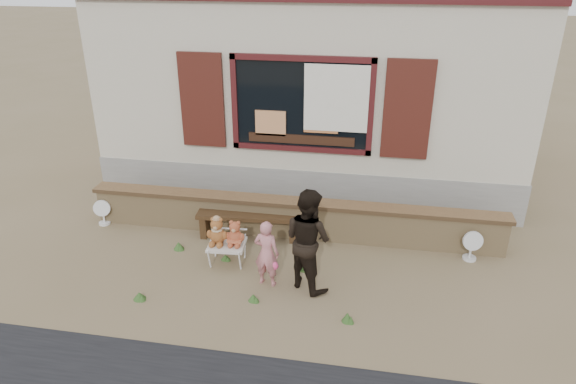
% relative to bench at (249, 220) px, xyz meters
% --- Properties ---
extents(ground, '(80.00, 80.00, 0.00)m').
position_rel_bench_xyz_m(ground, '(0.71, -0.80, -0.33)').
color(ground, brown).
rests_on(ground, ground).
extents(shopfront, '(8.04, 5.13, 4.00)m').
position_rel_bench_xyz_m(shopfront, '(0.71, 3.69, 1.67)').
color(shopfront, '#A29983').
rests_on(shopfront, ground).
extents(brick_wall, '(7.10, 0.36, 0.67)m').
position_rel_bench_xyz_m(brick_wall, '(0.71, 0.20, 0.01)').
color(brick_wall, tan).
rests_on(brick_wall, ground).
extents(bench, '(1.77, 0.51, 0.45)m').
position_rel_bench_xyz_m(bench, '(0.00, 0.00, 0.00)').
color(bench, '#322111').
rests_on(bench, ground).
extents(folding_chair, '(0.60, 0.54, 0.35)m').
position_rel_bench_xyz_m(folding_chair, '(-0.14, -0.85, -0.01)').
color(folding_chair, beige).
rests_on(folding_chair, ground).
extents(teddy_bear_left, '(0.35, 0.31, 0.45)m').
position_rel_bench_xyz_m(teddy_bear_left, '(-0.28, -0.86, 0.25)').
color(teddy_bear_left, brown).
rests_on(teddy_bear_left, folding_chair).
extents(teddy_bear_right, '(0.32, 0.28, 0.41)m').
position_rel_bench_xyz_m(teddy_bear_right, '(0.00, -0.84, 0.22)').
color(teddy_bear_right, brown).
rests_on(teddy_bear_right, folding_chair).
extents(child, '(0.41, 0.31, 1.03)m').
position_rel_bench_xyz_m(child, '(0.60, -1.30, 0.19)').
color(child, '#D27E83').
rests_on(child, ground).
extents(adult, '(0.95, 0.91, 1.54)m').
position_rel_bench_xyz_m(adult, '(1.18, -1.23, 0.44)').
color(adult, black).
rests_on(adult, ground).
extents(fan_left, '(0.31, 0.20, 0.48)m').
position_rel_bench_xyz_m(fan_left, '(-2.69, -0.00, -0.09)').
color(fan_left, silver).
rests_on(fan_left, ground).
extents(fan_right, '(0.33, 0.22, 0.51)m').
position_rel_bench_xyz_m(fan_right, '(3.63, -0.08, -0.07)').
color(fan_right, silver).
rests_on(fan_right, ground).
extents(grass_tufts, '(3.08, 1.56, 0.16)m').
position_rel_bench_xyz_m(grass_tufts, '(0.02, -1.36, -0.27)').
color(grass_tufts, '#315522').
rests_on(grass_tufts, ground).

